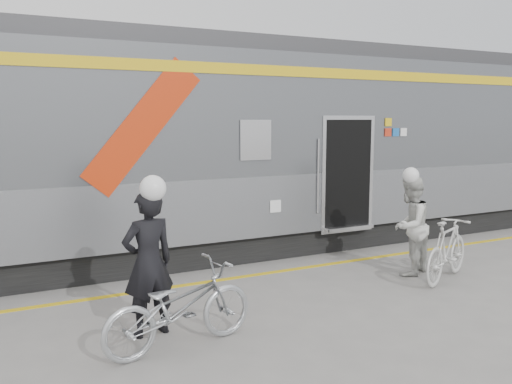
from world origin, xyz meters
TOP-DOWN VIEW (x-y plane):
  - ground at (0.00, 0.00)m, footprint 90.00×90.00m
  - train at (0.38, 4.19)m, footprint 24.00×3.17m
  - safety_strip at (0.00, 2.15)m, footprint 24.00×0.12m
  - man at (-2.00, 0.48)m, footprint 0.72×0.53m
  - bicycle_left at (-1.80, -0.07)m, footprint 1.96×0.95m
  - woman at (2.64, 1.04)m, footprint 1.00×0.91m
  - bicycle_right at (2.94, 0.49)m, footprint 1.73×1.13m
  - helmet_man at (-2.00, 0.48)m, footprint 0.31×0.31m
  - helmet_woman at (2.64, 1.04)m, footprint 0.27×0.27m

SIDE VIEW (x-z plane):
  - ground at x=0.00m, z-range 0.00..0.00m
  - safety_strip at x=0.00m, z-range 0.00..0.01m
  - bicycle_left at x=-1.80m, z-range 0.00..0.99m
  - bicycle_right at x=2.94m, z-range 0.00..1.01m
  - woman at x=2.64m, z-range 0.00..1.67m
  - man at x=-2.00m, z-range 0.00..1.79m
  - helmet_woman at x=2.64m, z-range 1.67..1.94m
  - helmet_man at x=-2.00m, z-range 1.79..2.10m
  - train at x=0.38m, z-range 0.00..4.10m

